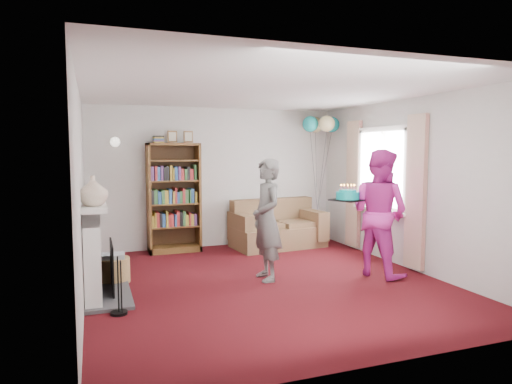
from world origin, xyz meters
name	(u,v)px	position (x,y,z in m)	size (l,w,h in m)	color
ground	(266,282)	(0.00, 0.00, 0.00)	(5.00, 5.00, 0.00)	#35080D
wall_back	(216,177)	(0.00, 2.51, 1.25)	(4.50, 0.02, 2.50)	silver
wall_left	(80,194)	(-2.26, 0.00, 1.25)	(0.02, 5.00, 2.50)	silver
wall_right	(409,184)	(2.26, 0.00, 1.25)	(0.02, 5.00, 2.50)	silver
ceiling	(266,90)	(0.00, 0.00, 2.50)	(4.50, 5.00, 0.01)	white
fireplace	(98,253)	(-2.09, 0.19, 0.51)	(0.55, 1.80, 1.12)	#3F3F42
window_bay	(382,184)	(2.21, 0.60, 1.20)	(0.14, 2.02, 2.20)	white
wall_sconce	(115,142)	(-1.75, 2.36, 1.88)	(0.16, 0.23, 0.16)	gold
bookcase	(173,199)	(-0.82, 2.30, 0.92)	(0.88, 0.42, 2.07)	#472B14
sofa	(277,229)	(1.01, 2.07, 0.32)	(1.61, 0.85, 0.85)	brown
wicker_basket	(113,269)	(-1.90, 0.68, 0.17)	(0.43, 0.43, 0.38)	#A27D4B
person_striped	(267,220)	(0.06, 0.12, 0.82)	(0.59, 0.39, 1.63)	black
person_magenta	(379,213)	(1.62, -0.20, 0.88)	(0.85, 0.66, 1.75)	#C52792
birthday_cake	(348,196)	(1.17, -0.08, 1.12)	(0.38, 0.38, 0.22)	black
balloons	(321,124)	(1.88, 2.06, 2.22)	(0.73, 0.73, 1.71)	#3F3F3F
mantel_vase	(93,191)	(-2.12, -0.15, 1.29)	(0.32, 0.32, 0.34)	beige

